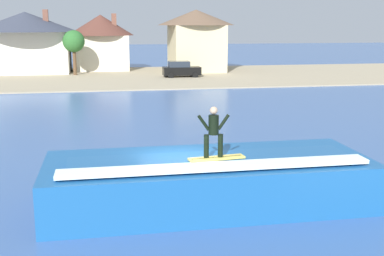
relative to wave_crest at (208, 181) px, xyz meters
name	(u,v)px	position (x,y,z in m)	size (l,w,h in m)	color
ground_plane	(178,202)	(-0.94, 0.43, -0.83)	(260.00, 260.00, 0.00)	#3A5E9A
wave_crest	(208,181)	(0.00, 0.00, 0.00)	(10.63, 4.11, 1.76)	#1B5796
surfboard	(217,158)	(0.11, -0.69, 0.96)	(1.84, 0.62, 0.06)	#EAD159
surfer	(214,129)	(0.01, -0.67, 1.88)	(1.03, 0.32, 1.61)	black
shoreline_bank	(123,77)	(-0.94, 40.83, -0.77)	(120.00, 23.41, 0.11)	tan
car_far_shore	(181,69)	(5.36, 39.11, 0.12)	(4.14, 2.06, 1.86)	black
house_with_chimney	(26,37)	(-12.02, 47.27, 3.52)	(12.28, 12.28, 7.54)	silver
house_gabled_white	(196,37)	(8.41, 46.23, 3.51)	(9.57, 9.57, 7.61)	beige
house_small_cottage	(101,39)	(-3.24, 49.63, 3.14)	(8.34, 8.34, 7.15)	beige
tree_tall_bare	(74,42)	(-6.33, 43.38, 3.05)	(2.49, 2.49, 5.20)	brown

